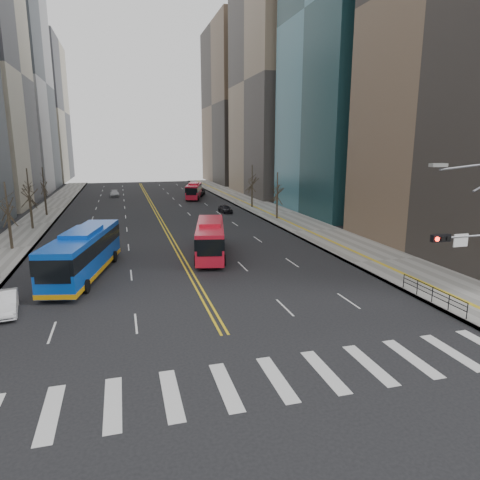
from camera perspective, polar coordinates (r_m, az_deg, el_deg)
The scene contains 15 objects.
ground at distance 19.97m, azimuth 1.57°, elevation -18.46°, with size 220.00×220.00×0.00m, color black.
sidewalk_right at distance 66.16m, azimuth 4.64°, elevation 3.60°, with size 7.00×130.00×0.15m, color gray.
sidewalk_left at distance 63.23m, azimuth -25.72°, elevation 1.98°, with size 5.00×130.00×0.15m, color gray.
crosswalk at distance 19.96m, azimuth 1.57°, elevation -18.45°, with size 26.70×4.00×0.01m.
centerline at distance 72.26m, azimuth -11.36°, elevation 4.10°, with size 0.55×100.00×0.01m.
office_towers at distance 86.10m, azimuth -12.75°, elevation 21.35°, with size 83.00×134.00×58.00m.
pedestrian_railing at distance 31.05m, azimuth 24.28°, elevation -6.35°, with size 0.06×6.06×1.02m.
street_trees at distance 51.23m, azimuth -17.88°, elevation 5.86°, with size 35.20×47.20×7.60m.
blue_bus at distance 36.21m, azimuth -20.15°, elevation -1.51°, with size 5.58×13.33×3.77m.
red_bus_near at distance 40.28m, azimuth -3.99°, elevation 0.48°, with size 4.70×10.97×3.40m.
red_bus_far at distance 84.61m, azimuth -6.16°, elevation 6.67°, with size 4.82×10.09×3.16m.
car_white at distance 30.62m, azimuth -28.90°, elevation -7.37°, with size 1.43×4.10×1.35m, color silver.
car_dark_mid at distance 66.77m, azimuth -1.98°, elevation 4.20°, with size 1.47×3.66×1.25m, color black.
car_silver at distance 91.57m, azimuth -16.40°, elevation 5.96°, with size 1.77×4.36×1.27m, color #A3A4A9.
car_dark_far at distance 90.70m, azimuth -5.55°, elevation 6.39°, with size 2.29×4.96×1.38m, color black.
Camera 1 is at (-5.08, -16.35, 10.27)m, focal length 32.00 mm.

